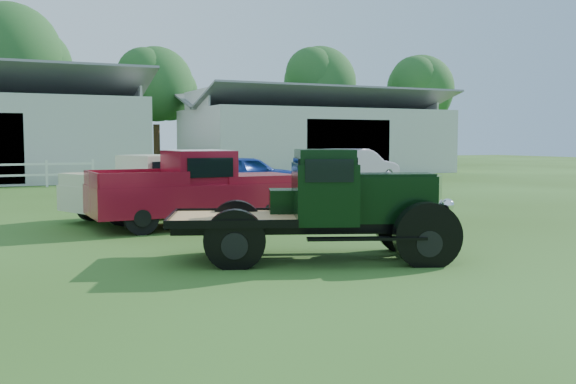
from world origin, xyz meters
name	(u,v)px	position (x,y,z in m)	size (l,w,h in m)	color
ground	(305,254)	(0.00, 0.00, 0.00)	(120.00, 120.00, 0.00)	#2C4713
shed_right	(315,132)	(14.00, 27.00, 2.60)	(16.80, 9.20, 5.20)	#BABABA
tree_b	(10,82)	(-4.00, 34.00, 5.75)	(6.90, 6.90, 11.50)	#205B23
tree_c	(156,104)	(5.00, 33.00, 4.50)	(5.40, 5.40, 9.00)	#205B23
tree_d	(320,102)	(18.00, 34.00, 5.00)	(6.00, 6.00, 10.00)	#205B23
tree_e	(420,107)	(26.00, 32.00, 4.75)	(5.70, 5.70, 9.50)	#205B23
vintage_flatbed	(318,205)	(0.00, -0.50, 0.96)	(4.86, 1.93, 1.93)	black
red_pickup	(195,188)	(-0.75, 4.54, 0.93)	(5.12, 1.97, 1.87)	maroon
white_pickup	(149,187)	(-1.40, 6.63, 0.83)	(4.50, 1.75, 1.65)	beige
misc_car_blue	(249,173)	(4.37, 14.12, 0.73)	(1.73, 4.30, 1.46)	#1D3EA1
misc_car_grey	(352,169)	(8.39, 12.67, 0.87)	(1.83, 5.26, 1.73)	gray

